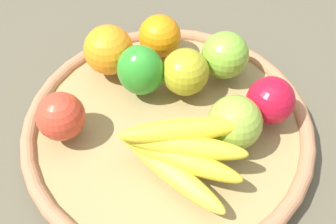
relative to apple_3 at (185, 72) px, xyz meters
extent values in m
plane|color=brown|center=(-0.01, -0.07, -0.08)|extent=(2.40, 2.40, 0.00)
cylinder|color=#98814F|center=(-0.01, -0.07, -0.06)|extent=(0.43, 0.43, 0.03)
torus|color=#A8704C|center=(-0.01, -0.07, -0.05)|extent=(0.45, 0.45, 0.02)
sphere|color=#A4A022|center=(0.00, 0.00, 0.00)|extent=(0.09, 0.09, 0.07)
sphere|color=orange|center=(-0.13, 0.02, 0.00)|extent=(0.09, 0.09, 0.08)
sphere|color=#8EAE39|center=(0.09, -0.08, 0.00)|extent=(0.10, 0.10, 0.08)
ellipsoid|color=yellow|center=(0.02, -0.17, -0.02)|extent=(0.17, 0.11, 0.03)
ellipsoid|color=yellow|center=(0.03, -0.15, -0.01)|extent=(0.18, 0.06, 0.03)
ellipsoid|color=yellow|center=(0.03, -0.14, 0.01)|extent=(0.18, 0.04, 0.03)
ellipsoid|color=yellow|center=(0.02, -0.13, 0.02)|extent=(0.17, 0.09, 0.03)
sphere|color=red|center=(0.13, -0.03, 0.00)|extent=(0.10, 0.10, 0.07)
sphere|color=#7BB433|center=(0.05, 0.05, 0.00)|extent=(0.08, 0.08, 0.08)
sphere|color=orange|center=(-0.06, 0.07, 0.00)|extent=(0.10, 0.10, 0.07)
sphere|color=red|center=(-0.15, -0.13, 0.00)|extent=(0.10, 0.10, 0.07)
ellipsoid|color=green|center=(-0.07, -0.02, 0.01)|extent=(0.08, 0.07, 0.09)
camera|label=1|loc=(0.08, -0.45, 0.46)|focal=44.19mm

